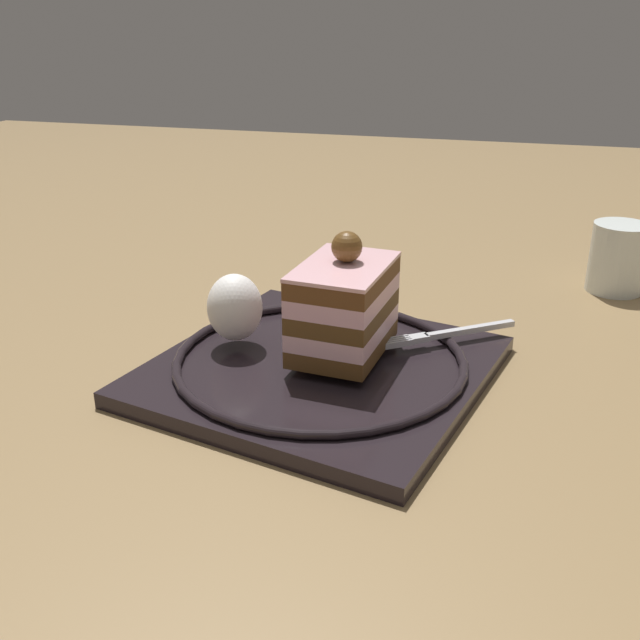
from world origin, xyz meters
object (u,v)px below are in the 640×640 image
Objects in this scene: dessert_plate at (320,366)px; whipped_cream_dollop at (235,307)px; cake_slice at (344,306)px; fork at (443,334)px; drink_glass_near at (617,262)px.

whipped_cream_dollop is (0.08, -0.01, 0.04)m from dessert_plate.
cake_slice reaches higher than fork.
whipped_cream_dollop is at bearing 1.46° from cake_slice.
cake_slice is at bearing 32.59° from fork.
drink_glass_near is at bearing -140.34° from whipped_cream_dollop.
drink_glass_near is (-0.24, -0.28, 0.02)m from dessert_plate.
dessert_plate is 5.25× the size of whipped_cream_dollop.
whipped_cream_dollop is 0.42m from drink_glass_near.
fork is 1.52× the size of drink_glass_near.
fork is (-0.07, -0.05, -0.04)m from cake_slice.
drink_glass_near reaches higher than dessert_plate.
dessert_plate is at bearing 40.43° from cake_slice.
cake_slice is 1.41× the size of drink_glass_near.
whipped_cream_dollop reaches higher than dessert_plate.
dessert_plate is 4.08× the size of drink_glass_near.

